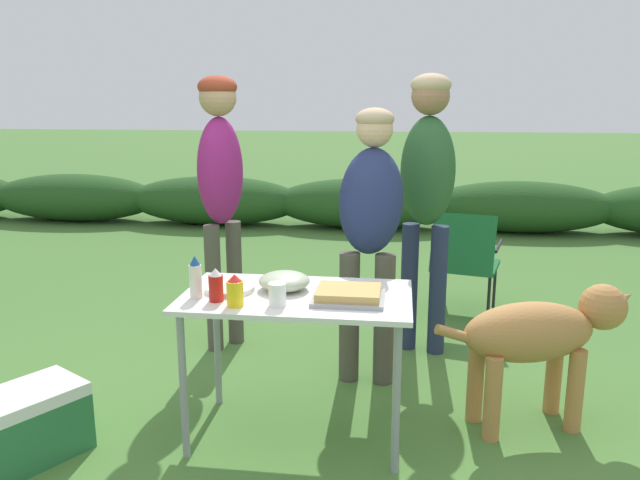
% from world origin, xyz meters
% --- Properties ---
extents(ground_plane, '(60.00, 60.00, 0.00)m').
position_xyz_m(ground_plane, '(0.00, 0.00, 0.00)').
color(ground_plane, '#477533').
extents(shrub_hedge, '(14.40, 0.90, 0.65)m').
position_xyz_m(shrub_hedge, '(0.00, 5.22, 0.32)').
color(shrub_hedge, '#234C1E').
rests_on(shrub_hedge, ground).
extents(folding_table, '(1.10, 0.64, 0.74)m').
position_xyz_m(folding_table, '(0.00, 0.00, 0.66)').
color(folding_table, silver).
rests_on(folding_table, ground).
extents(food_tray, '(0.33, 0.28, 0.06)m').
position_xyz_m(food_tray, '(0.25, -0.06, 0.77)').
color(food_tray, '#9E9EA3').
rests_on(food_tray, folding_table).
extents(plate_stack, '(0.24, 0.24, 0.03)m').
position_xyz_m(plate_stack, '(-0.33, 0.01, 0.75)').
color(plate_stack, white).
rests_on(plate_stack, folding_table).
extents(mixing_bowl, '(0.25, 0.25, 0.09)m').
position_xyz_m(mixing_bowl, '(-0.07, 0.07, 0.78)').
color(mixing_bowl, '#ADBC99').
rests_on(mixing_bowl, folding_table).
extents(paper_cup_stack, '(0.08, 0.08, 0.11)m').
position_xyz_m(paper_cup_stack, '(-0.06, -0.18, 0.79)').
color(paper_cup_stack, white).
rests_on(paper_cup_stack, folding_table).
extents(ketchup_bottle, '(0.07, 0.07, 0.16)m').
position_xyz_m(ketchup_bottle, '(-0.35, -0.15, 0.81)').
color(ketchup_bottle, red).
rests_on(ketchup_bottle, folding_table).
extents(mustard_bottle, '(0.08, 0.08, 0.15)m').
position_xyz_m(mustard_bottle, '(-0.25, -0.21, 0.81)').
color(mustard_bottle, yellow).
rests_on(mustard_bottle, folding_table).
extents(mayo_bottle, '(0.06, 0.06, 0.20)m').
position_xyz_m(mayo_bottle, '(-0.46, -0.11, 0.84)').
color(mayo_bottle, silver).
rests_on(mayo_bottle, folding_table).
extents(standing_person_in_red_jacket, '(0.41, 0.51, 1.61)m').
position_xyz_m(standing_person_in_red_jacket, '(0.31, 0.77, 1.00)').
color(standing_person_in_red_jacket, '#4C473D').
rests_on(standing_person_in_red_jacket, ground).
extents(standing_person_with_beanie, '(0.41, 0.34, 1.81)m').
position_xyz_m(standing_person_with_beanie, '(0.65, 1.18, 1.15)').
color(standing_person_with_beanie, '#232D4C').
rests_on(standing_person_with_beanie, ground).
extents(standing_person_in_gray_fleece, '(0.38, 0.40, 1.80)m').
position_xyz_m(standing_person_in_gray_fleece, '(-0.68, 1.08, 1.16)').
color(standing_person_in_gray_fleece, '#4C473D').
rests_on(standing_person_in_gray_fleece, ground).
extents(dog, '(1.06, 0.51, 0.74)m').
position_xyz_m(dog, '(1.20, 0.26, 0.49)').
color(dog, '#B27A42').
rests_on(dog, ground).
extents(camp_chair_green_behind_table, '(0.60, 0.68, 0.83)m').
position_xyz_m(camp_chair_green_behind_table, '(0.99, 1.89, 0.47)').
color(camp_chair_green_behind_table, '#19602D').
rests_on(camp_chair_green_behind_table, ground).
extents(cooler_box, '(0.52, 0.58, 0.34)m').
position_xyz_m(cooler_box, '(-1.22, -0.37, 0.17)').
color(cooler_box, '#286B3D').
rests_on(cooler_box, ground).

